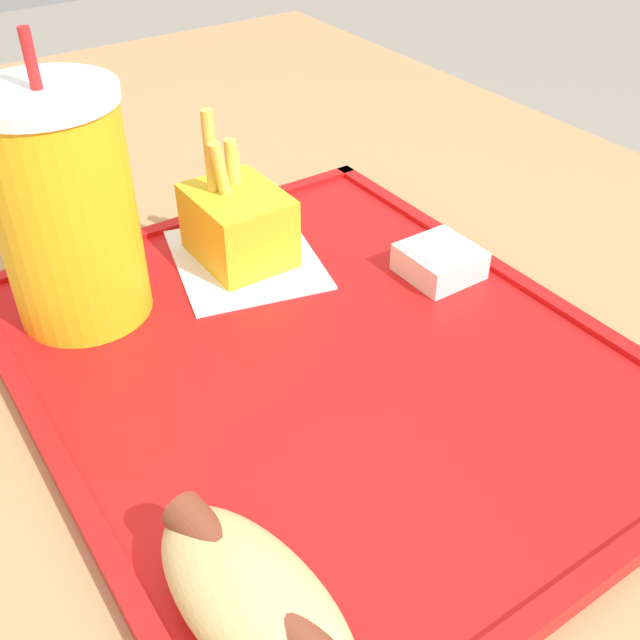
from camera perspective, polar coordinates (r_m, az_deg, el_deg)
food_tray at (r=0.49m, az=0.00°, el=-3.24°), size 0.43×0.35×0.01m
paper_napkin at (r=0.58m, az=-5.68°, el=4.66°), size 0.15×0.13×0.00m
soda_cup at (r=0.51m, az=-18.84°, el=8.00°), size 0.09×0.09×0.19m
hot_dog_far at (r=0.34m, az=-5.05°, el=-20.52°), size 0.13×0.07×0.04m
fries_carton at (r=0.57m, az=-6.32°, el=7.36°), size 0.08×0.06×0.12m
sauce_cup_mayo at (r=0.57m, az=9.10°, el=4.51°), size 0.05×0.05×0.02m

